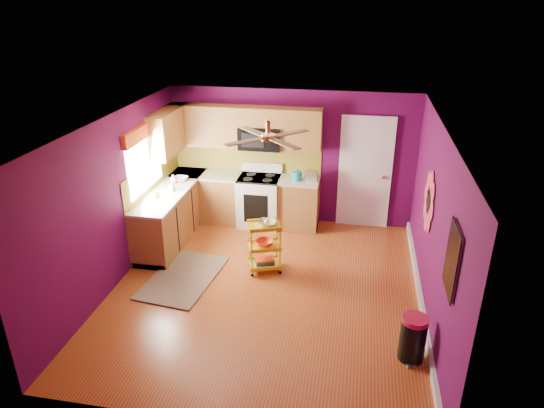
# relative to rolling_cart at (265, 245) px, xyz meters

# --- Properties ---
(ground) EXTENTS (5.00, 5.00, 0.00)m
(ground) POSITION_rel_rolling_cart_xyz_m (0.12, -0.54, -0.46)
(ground) COLOR brown
(ground) RESTS_ON ground
(room_envelope) EXTENTS (4.54, 5.04, 2.52)m
(room_envelope) POSITION_rel_rolling_cart_xyz_m (0.15, -0.54, 1.17)
(room_envelope) COLOR #4F0940
(room_envelope) RESTS_ON ground
(lower_cabinets) EXTENTS (2.81, 2.31, 0.94)m
(lower_cabinets) POSITION_rel_rolling_cart_xyz_m (-1.22, 1.28, -0.02)
(lower_cabinets) COLOR brown
(lower_cabinets) RESTS_ON ground
(electric_range) EXTENTS (0.76, 0.66, 1.13)m
(electric_range) POSITION_rel_rolling_cart_xyz_m (-0.43, 1.64, 0.02)
(electric_range) COLOR white
(electric_range) RESTS_ON ground
(upper_cabinetry) EXTENTS (2.80, 2.30, 1.26)m
(upper_cabinetry) POSITION_rel_rolling_cart_xyz_m (-1.12, 1.63, 1.34)
(upper_cabinetry) COLOR brown
(upper_cabinetry) RESTS_ON ground
(left_window) EXTENTS (0.08, 1.35, 1.08)m
(left_window) POSITION_rel_rolling_cart_xyz_m (-2.09, 0.51, 1.28)
(left_window) COLOR white
(left_window) RESTS_ON ground
(panel_door) EXTENTS (0.95, 0.11, 2.15)m
(panel_door) POSITION_rel_rolling_cart_xyz_m (1.48, 1.93, 0.57)
(panel_door) COLOR white
(panel_door) RESTS_ON ground
(right_wall_art) EXTENTS (0.04, 2.74, 1.04)m
(right_wall_art) POSITION_rel_rolling_cart_xyz_m (2.35, -0.88, 0.99)
(right_wall_art) COLOR black
(right_wall_art) RESTS_ON ground
(ceiling_fan) EXTENTS (1.01, 1.01, 0.26)m
(ceiling_fan) POSITION_rel_rolling_cart_xyz_m (0.12, -0.34, 1.83)
(ceiling_fan) COLOR #BF8C3F
(ceiling_fan) RESTS_ON ground
(shag_rug) EXTENTS (1.10, 1.62, 0.02)m
(shag_rug) POSITION_rel_rolling_cart_xyz_m (-1.20, -0.46, -0.45)
(shag_rug) COLOR black
(shag_rug) RESTS_ON ground
(rolling_cart) EXTENTS (0.59, 0.51, 0.89)m
(rolling_cart) POSITION_rel_rolling_cart_xyz_m (0.00, 0.00, 0.00)
(rolling_cart) COLOR gold
(rolling_cart) RESTS_ON ground
(trash_can) EXTENTS (0.40, 0.40, 0.59)m
(trash_can) POSITION_rel_rolling_cart_xyz_m (2.12, -1.66, -0.16)
(trash_can) COLOR black
(trash_can) RESTS_ON ground
(teal_kettle) EXTENTS (0.18, 0.18, 0.21)m
(teal_kettle) POSITION_rel_rolling_cart_xyz_m (0.27, 1.62, 0.57)
(teal_kettle) COLOR teal
(teal_kettle) RESTS_ON lower_cabinets
(toaster) EXTENTS (0.22, 0.15, 0.18)m
(toaster) POSITION_rel_rolling_cart_xyz_m (0.52, 1.66, 0.57)
(toaster) COLOR beige
(toaster) RESTS_ON lower_cabinets
(soap_bottle_a) EXTENTS (0.08, 0.08, 0.17)m
(soap_bottle_a) POSITION_rel_rolling_cart_xyz_m (-1.76, 0.72, 0.57)
(soap_bottle_a) COLOR #EA3F72
(soap_bottle_a) RESTS_ON lower_cabinets
(soap_bottle_b) EXTENTS (0.12, 0.12, 0.16)m
(soap_bottle_b) POSITION_rel_rolling_cart_xyz_m (-1.87, 1.08, 0.56)
(soap_bottle_b) COLOR white
(soap_bottle_b) RESTS_ON lower_cabinets
(counter_dish) EXTENTS (0.26, 0.26, 0.06)m
(counter_dish) POSITION_rel_rolling_cart_xyz_m (-1.79, 1.22, 0.51)
(counter_dish) COLOR white
(counter_dish) RESTS_ON lower_cabinets
(counter_cup) EXTENTS (0.13, 0.13, 0.10)m
(counter_cup) POSITION_rel_rolling_cart_xyz_m (-1.92, 0.40, 0.53)
(counter_cup) COLOR white
(counter_cup) RESTS_ON lower_cabinets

